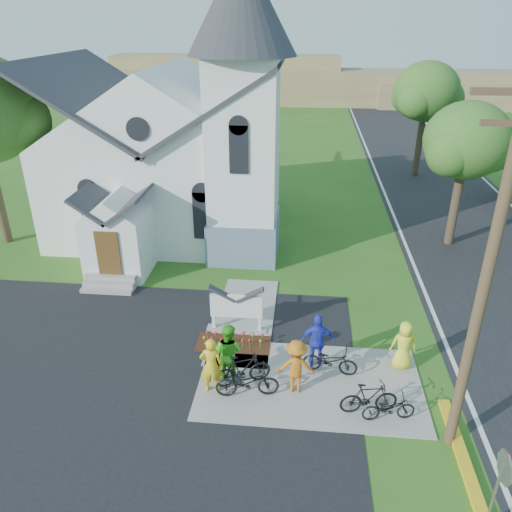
# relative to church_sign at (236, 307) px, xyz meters

# --- Properties ---
(ground) EXTENTS (120.00, 120.00, 0.00)m
(ground) POSITION_rel_church_sign_xyz_m (1.20, -3.20, -1.03)
(ground) COLOR #305D1A
(ground) RESTS_ON ground
(parking_lot) EXTENTS (20.00, 16.00, 0.02)m
(parking_lot) POSITION_rel_church_sign_xyz_m (-5.80, -5.20, -1.02)
(parking_lot) COLOR black
(parking_lot) RESTS_ON ground
(road) EXTENTS (8.00, 90.00, 0.02)m
(road) POSITION_rel_church_sign_xyz_m (11.20, 11.80, -1.02)
(road) COLOR black
(road) RESTS_ON ground
(sidewalk) EXTENTS (7.00, 4.00, 0.05)m
(sidewalk) POSITION_rel_church_sign_xyz_m (2.70, -2.70, -1.00)
(sidewalk) COLOR gray
(sidewalk) RESTS_ON ground
(church) EXTENTS (12.35, 12.00, 13.00)m
(church) POSITION_rel_church_sign_xyz_m (-4.28, 9.28, 4.22)
(church) COLOR white
(church) RESTS_ON ground
(church_sign) EXTENTS (2.20, 0.40, 1.70)m
(church_sign) POSITION_rel_church_sign_xyz_m (0.00, 0.00, 0.00)
(church_sign) COLOR gray
(church_sign) RESTS_ON ground
(flower_bed) EXTENTS (2.60, 1.10, 0.07)m
(flower_bed) POSITION_rel_church_sign_xyz_m (0.00, -0.90, -0.99)
(flower_bed) COLOR #35190E
(flower_bed) RESTS_ON ground
(utility_pole) EXTENTS (3.45, 0.28, 10.00)m
(utility_pole) POSITION_rel_church_sign_xyz_m (6.56, -4.70, 4.38)
(utility_pole) COLOR #433321
(utility_pole) RESTS_ON ground
(stop_sign) EXTENTS (0.11, 0.76, 2.48)m
(stop_sign) POSITION_rel_church_sign_xyz_m (6.63, -7.40, 0.75)
(stop_sign) COLOR gray
(stop_sign) RESTS_ON ground
(tree_road_near) EXTENTS (4.00, 4.00, 7.05)m
(tree_road_near) POSITION_rel_church_sign_xyz_m (9.70, 8.80, 4.18)
(tree_road_near) COLOR #34281C
(tree_road_near) RESTS_ON ground
(tree_road_mid) EXTENTS (4.40, 4.40, 7.80)m
(tree_road_mid) POSITION_rel_church_sign_xyz_m (10.20, 20.80, 4.75)
(tree_road_mid) COLOR #34281C
(tree_road_mid) RESTS_ON ground
(distant_hills) EXTENTS (61.00, 10.00, 5.60)m
(distant_hills) POSITION_rel_church_sign_xyz_m (4.56, 53.13, 1.15)
(distant_hills) COLOR olive
(distant_hills) RESTS_ON ground
(cyclist_0) EXTENTS (0.74, 0.53, 1.90)m
(cyclist_0) POSITION_rel_church_sign_xyz_m (-0.31, -3.35, -0.03)
(cyclist_0) COLOR yellow
(cyclist_0) RESTS_ON sidewalk
(bike_0) EXTENTS (2.01, 0.97, 1.01)m
(bike_0) POSITION_rel_church_sign_xyz_m (0.80, -3.46, -0.47)
(bike_0) COLOR black
(bike_0) RESTS_ON sidewalk
(cyclist_1) EXTENTS (1.16, 1.04, 1.97)m
(cyclist_1) POSITION_rel_church_sign_xyz_m (0.10, -2.69, 0.01)
(cyclist_1) COLOR green
(cyclist_1) RESTS_ON sidewalk
(bike_1) EXTENTS (1.87, 1.15, 1.09)m
(bike_1) POSITION_rel_church_sign_xyz_m (0.59, -2.96, -0.43)
(bike_1) COLOR black
(bike_1) RESTS_ON sidewalk
(cyclist_2) EXTENTS (1.17, 0.57, 1.92)m
(cyclist_2) POSITION_rel_church_sign_xyz_m (2.89, -1.79, -0.02)
(cyclist_2) COLOR #2836C9
(cyclist_2) RESTS_ON sidewalk
(bike_2) EXTENTS (1.83, 0.86, 0.93)m
(bike_2) POSITION_rel_church_sign_xyz_m (3.33, -2.12, -0.51)
(bike_2) COLOR black
(bike_2) RESTS_ON sidewalk
(cyclist_3) EXTENTS (1.20, 0.74, 1.79)m
(cyclist_3) POSITION_rel_church_sign_xyz_m (2.24, -3.07, -0.08)
(cyclist_3) COLOR #C46715
(cyclist_3) RESTS_ON sidewalk
(bike_3) EXTENTS (1.78, 0.80, 1.03)m
(bike_3) POSITION_rel_church_sign_xyz_m (4.38, -3.82, -0.46)
(bike_3) COLOR black
(bike_3) RESTS_ON sidewalk
(cyclist_4) EXTENTS (0.84, 0.55, 1.71)m
(cyclist_4) POSITION_rel_church_sign_xyz_m (5.68, -1.60, -0.12)
(cyclist_4) COLOR yellow
(cyclist_4) RESTS_ON sidewalk
(bike_4) EXTENTS (1.62, 0.81, 0.81)m
(bike_4) POSITION_rel_church_sign_xyz_m (4.92, -4.06, -0.57)
(bike_4) COLOR black
(bike_4) RESTS_ON sidewalk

